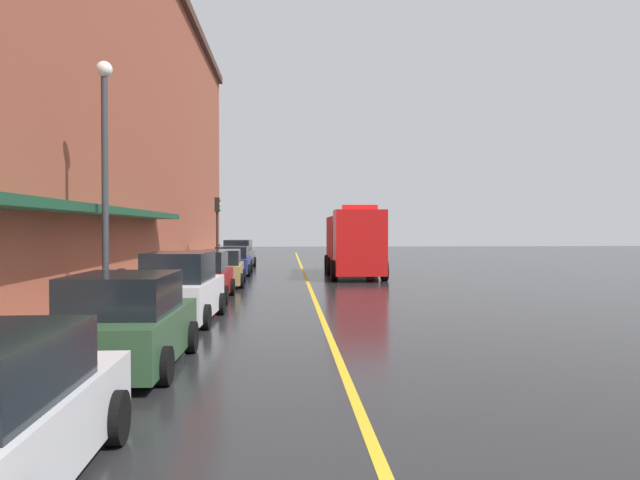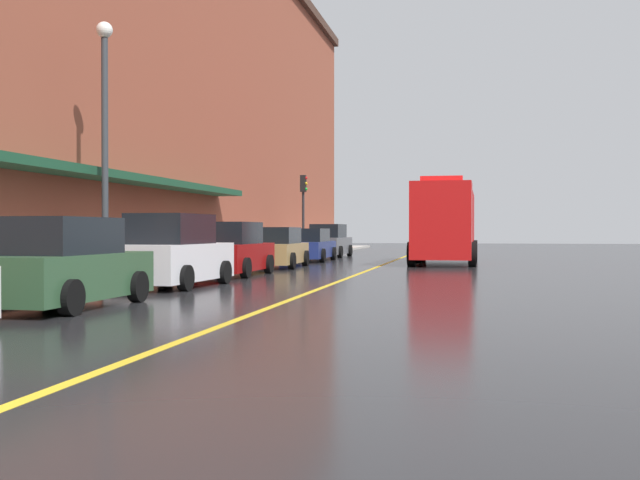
{
  "view_description": "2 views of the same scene",
  "coord_description": "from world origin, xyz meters",
  "px_view_note": "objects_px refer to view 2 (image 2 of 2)",
  "views": [
    {
      "loc": [
        -1.02,
        -3.22,
        2.55
      ],
      "look_at": [
        0.78,
        29.02,
        1.92
      ],
      "focal_mm": 34.39,
      "sensor_mm": 36.0,
      "label": 1
    },
    {
      "loc": [
        3.85,
        -5.35,
        1.49
      ],
      "look_at": [
        -1.9,
        23.06,
        1.11
      ],
      "focal_mm": 43.14,
      "sensor_mm": 36.0,
      "label": 2
    }
  ],
  "objects_px": {
    "parked_car_2": "(174,253)",
    "parked_car_4": "(276,248)",
    "parked_car_1": "(60,265)",
    "parking_meter_3": "(259,240)",
    "parked_car_5": "(309,246)",
    "parking_meter_2": "(114,246)",
    "street_lamp_left": "(105,122)",
    "fire_truck": "(445,224)",
    "parked_car_3": "(231,251)",
    "traffic_light_near": "(303,199)",
    "parking_meter_0": "(308,238)",
    "parked_car_6": "(329,242)"
  },
  "relations": [
    {
      "from": "parking_meter_0",
      "to": "street_lamp_left",
      "type": "xyz_separation_m",
      "value": [
        -0.6,
        -22.96,
        3.34
      ]
    },
    {
      "from": "parked_car_1",
      "to": "parked_car_4",
      "type": "xyz_separation_m",
      "value": [
        0.07,
        16.0,
        -0.06
      ]
    },
    {
      "from": "parked_car_4",
      "to": "parking_meter_3",
      "type": "distance_m",
      "value": 3.15
    },
    {
      "from": "parked_car_5",
      "to": "traffic_light_near",
      "type": "distance_m",
      "value": 5.63
    },
    {
      "from": "parking_meter_0",
      "to": "parking_meter_2",
      "type": "height_order",
      "value": "same"
    },
    {
      "from": "parked_car_6",
      "to": "traffic_light_near",
      "type": "distance_m",
      "value": 2.79
    },
    {
      "from": "parked_car_6",
      "to": "parking_meter_3",
      "type": "bearing_deg",
      "value": 174.15
    },
    {
      "from": "parked_car_3",
      "to": "parked_car_4",
      "type": "relative_size",
      "value": 0.95
    },
    {
      "from": "parking_meter_3",
      "to": "street_lamp_left",
      "type": "xyz_separation_m",
      "value": [
        -0.6,
        -12.95,
        3.34
      ]
    },
    {
      "from": "parking_meter_3",
      "to": "traffic_light_near",
      "type": "distance_m",
      "value": 8.75
    },
    {
      "from": "parked_car_3",
      "to": "parked_car_6",
      "type": "height_order",
      "value": "parked_car_6"
    },
    {
      "from": "parking_meter_0",
      "to": "traffic_light_near",
      "type": "xyz_separation_m",
      "value": [
        0.06,
        -1.52,
        2.1
      ]
    },
    {
      "from": "fire_truck",
      "to": "parking_meter_2",
      "type": "height_order",
      "value": "fire_truck"
    },
    {
      "from": "parked_car_4",
      "to": "parking_meter_0",
      "type": "relative_size",
      "value": 3.43
    },
    {
      "from": "parked_car_2",
      "to": "fire_truck",
      "type": "height_order",
      "value": "fire_truck"
    },
    {
      "from": "parked_car_5",
      "to": "parking_meter_2",
      "type": "height_order",
      "value": "parked_car_5"
    },
    {
      "from": "parked_car_4",
      "to": "traffic_light_near",
      "type": "bearing_deg",
      "value": 5.27
    },
    {
      "from": "parked_car_3",
      "to": "parked_car_5",
      "type": "bearing_deg",
      "value": -0.12
    },
    {
      "from": "parked_car_1",
      "to": "traffic_light_near",
      "type": "xyz_separation_m",
      "value": [
        -1.37,
        27.24,
        2.35
      ]
    },
    {
      "from": "parked_car_6",
      "to": "parking_meter_3",
      "type": "relative_size",
      "value": 3.24
    },
    {
      "from": "parking_meter_2",
      "to": "street_lamp_left",
      "type": "relative_size",
      "value": 0.19
    },
    {
      "from": "fire_truck",
      "to": "street_lamp_left",
      "type": "distance_m",
      "value": 17.54
    },
    {
      "from": "parked_car_2",
      "to": "parked_car_5",
      "type": "xyz_separation_m",
      "value": [
        -0.06,
        16.86,
        -0.14
      ]
    },
    {
      "from": "parked_car_1",
      "to": "parked_car_4",
      "type": "bearing_deg",
      "value": 0.37
    },
    {
      "from": "parked_car_4",
      "to": "parked_car_6",
      "type": "height_order",
      "value": "parked_car_6"
    },
    {
      "from": "street_lamp_left",
      "to": "parked_car_2",
      "type": "bearing_deg",
      "value": -8.56
    },
    {
      "from": "parked_car_2",
      "to": "parking_meter_0",
      "type": "bearing_deg",
      "value": 5.91
    },
    {
      "from": "parked_car_4",
      "to": "parked_car_6",
      "type": "distance_m",
      "value": 12.17
    },
    {
      "from": "parked_car_3",
      "to": "parking_meter_2",
      "type": "distance_m",
      "value": 5.62
    },
    {
      "from": "fire_truck",
      "to": "parking_meter_0",
      "type": "height_order",
      "value": "fire_truck"
    },
    {
      "from": "parked_car_6",
      "to": "parking_meter_0",
      "type": "xyz_separation_m",
      "value": [
        -1.3,
        0.6,
        0.22
      ]
    },
    {
      "from": "parking_meter_2",
      "to": "traffic_light_near",
      "type": "distance_m",
      "value": 22.21
    },
    {
      "from": "parked_car_6",
      "to": "street_lamp_left",
      "type": "height_order",
      "value": "street_lamp_left"
    },
    {
      "from": "parked_car_2",
      "to": "parked_car_3",
      "type": "xyz_separation_m",
      "value": [
        -0.08,
        5.07,
        -0.07
      ]
    },
    {
      "from": "parked_car_1",
      "to": "parking_meter_3",
      "type": "xyz_separation_m",
      "value": [
        -1.43,
        18.75,
        0.25
      ]
    },
    {
      "from": "parking_meter_2",
      "to": "parking_meter_3",
      "type": "distance_m",
      "value": 13.62
    },
    {
      "from": "parked_car_1",
      "to": "parked_car_3",
      "type": "height_order",
      "value": "parked_car_3"
    },
    {
      "from": "parked_car_2",
      "to": "parked_car_4",
      "type": "distance_m",
      "value": 10.51
    },
    {
      "from": "traffic_light_near",
      "to": "parked_car_6",
      "type": "bearing_deg",
      "value": 36.68
    },
    {
      "from": "parked_car_1",
      "to": "parked_car_5",
      "type": "xyz_separation_m",
      "value": [
        -0.0,
        22.35,
        -0.07
      ]
    },
    {
      "from": "parking_meter_2",
      "to": "parking_meter_3",
      "type": "relative_size",
      "value": 1.0
    },
    {
      "from": "parked_car_1",
      "to": "fire_truck",
      "type": "height_order",
      "value": "fire_truck"
    },
    {
      "from": "parked_car_4",
      "to": "fire_truck",
      "type": "xyz_separation_m",
      "value": [
        6.39,
        4.92,
        0.99
      ]
    },
    {
      "from": "parked_car_2",
      "to": "parking_meter_3",
      "type": "xyz_separation_m",
      "value": [
        -1.49,
        13.26,
        0.18
      ]
    },
    {
      "from": "parked_car_4",
      "to": "fire_truck",
      "type": "height_order",
      "value": "fire_truck"
    },
    {
      "from": "parked_car_1",
      "to": "fire_truck",
      "type": "xyz_separation_m",
      "value": [
        6.46,
        20.92,
        0.93
      ]
    },
    {
      "from": "street_lamp_left",
      "to": "fire_truck",
      "type": "bearing_deg",
      "value": 60.66
    },
    {
      "from": "street_lamp_left",
      "to": "parked_car_3",
      "type": "bearing_deg",
      "value": 67.09
    },
    {
      "from": "parked_car_5",
      "to": "parking_meter_3",
      "type": "bearing_deg",
      "value": 157.28
    },
    {
      "from": "parked_car_4",
      "to": "fire_truck",
      "type": "bearing_deg",
      "value": -54.45
    }
  ]
}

